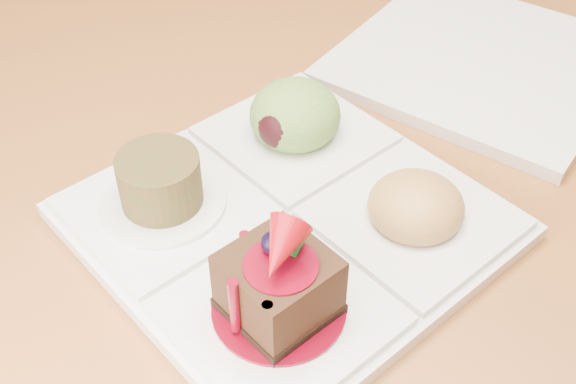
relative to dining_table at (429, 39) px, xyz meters
The scene contains 4 objects.
ground 0.68m from the dining_table, ahead, with size 6.00×6.00×0.00m, color #582F19.
dining_table is the anchor object (origin of this frame).
sampler_plate 0.41m from the dining_table, 78.64° to the right, with size 0.31×0.31×0.10m.
second_plate 0.18m from the dining_table, 48.97° to the right, with size 0.24×0.24×0.01m, color silver.
Camera 1 is at (0.29, -0.70, 1.12)m, focal length 45.00 mm.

